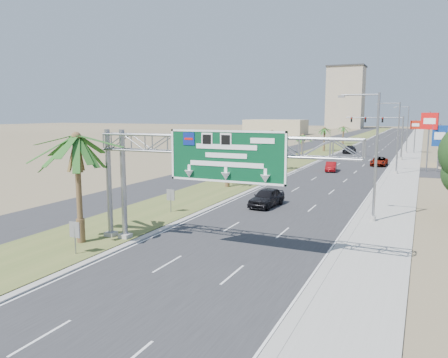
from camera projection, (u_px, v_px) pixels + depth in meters
ground at (118, 325)px, 17.52m from camera, size 600.00×600.00×0.00m
road at (379, 146)px, 116.46m from camera, size 12.00×300.00×0.02m
sidewalk_right at (414, 146)px, 112.96m from camera, size 4.00×300.00×0.10m
median_grass at (341, 144)px, 120.56m from camera, size 7.00×300.00×0.12m
opposing_road at (316, 144)px, 123.45m from camera, size 8.00×300.00×0.02m
sign_gantry at (205, 154)px, 25.98m from camera, size 16.75×1.24×7.50m
palm_near at (76, 138)px, 27.47m from camera, size 5.70×5.70×8.35m
palm_row_b at (227, 145)px, 49.48m from camera, size 3.99×3.99×5.95m
palm_row_c at (272, 133)px, 63.76m from camera, size 3.99×3.99×6.75m
palm_row_d at (303, 136)px, 80.13m from camera, size 3.99×3.99×5.45m
palm_row_e at (325, 129)px, 97.12m from camera, size 3.99×3.99×6.15m
palm_row_f at (343, 127)px, 119.67m from camera, size 3.99×3.99×5.75m
streetlight_near at (373, 162)px, 33.61m from camera, size 3.27×0.44×10.00m
streetlight_mid at (396, 141)px, 60.59m from camera, size 3.27×0.44×10.00m
streetlight_far at (406, 131)px, 92.97m from camera, size 3.27×0.44×10.00m
signal_mast at (390, 134)px, 79.41m from camera, size 10.28×0.71×8.00m
median_signback_a at (75, 232)px, 25.90m from camera, size 0.75×0.08×2.08m
median_signback_b at (171, 197)px, 36.99m from camera, size 0.75×0.08×2.08m
tower_distant at (345, 98)px, 252.95m from camera, size 20.00×16.00×35.00m
building_distant_left at (276, 127)px, 179.49m from camera, size 24.00×14.00×6.00m
car_left_lane at (267, 198)px, 39.85m from camera, size 2.39×5.05×1.67m
car_mid_lane at (331, 167)px, 64.20m from camera, size 2.00×4.36×1.39m
car_right_lane at (379, 161)px, 71.01m from camera, size 2.49×5.22×1.44m
car_far at (349, 150)px, 93.54m from camera, size 2.32×5.46×1.57m
pole_sign_red_near at (429, 124)px, 63.07m from camera, size 2.35×1.14×8.77m
pole_sign_blue at (440, 137)px, 62.61m from camera, size 2.01×0.44×6.97m
pole_sign_red_far at (415, 127)px, 93.00m from camera, size 2.16×1.09×7.17m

